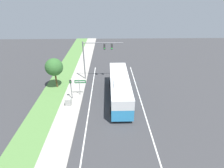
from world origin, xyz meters
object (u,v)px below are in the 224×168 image
object	(u,v)px
pedestrian_signal	(71,86)
street_sign	(80,84)
bus	(120,86)
signal_gantry	(95,53)
utility_cabinet	(68,102)

from	to	relation	value
pedestrian_signal	street_sign	xyz separation A→B (m)	(1.10, 1.00, -0.16)
bus	street_sign	bearing A→B (deg)	171.20
signal_gantry	street_sign	size ratio (longest dim) A/B	2.59
bus	utility_cabinet	world-z (taller)	bus
street_sign	signal_gantry	bearing A→B (deg)	69.46
pedestrian_signal	street_sign	distance (m)	1.49
street_sign	utility_cabinet	bearing A→B (deg)	-116.09
bus	street_sign	distance (m)	5.79
bus	pedestrian_signal	xyz separation A→B (m)	(-6.82, -0.11, 0.15)
signal_gantry	utility_cabinet	distance (m)	9.78
street_sign	pedestrian_signal	bearing A→B (deg)	-137.88
signal_gantry	street_sign	xyz separation A→B (m)	(-2.05, -5.48, -2.90)
pedestrian_signal	signal_gantry	bearing A→B (deg)	64.03
signal_gantry	utility_cabinet	size ratio (longest dim) A/B	7.07
pedestrian_signal	bus	bearing A→B (deg)	0.94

